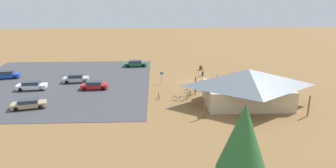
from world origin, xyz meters
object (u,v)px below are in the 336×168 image
Objects in this scene: bicycle_blue_front_row at (178,98)px; car_white_near_entry at (32,86)px; car_silver_inner_stall at (76,78)px; visitor_by_pavilion at (239,77)px; bicycle_orange_back_row at (198,89)px; bicycle_purple_lone_east at (262,86)px; visitor_crossing_yard at (217,77)px; bicycle_yellow_edge_north at (285,87)px; car_red_far_end at (94,85)px; bicycle_red_by_bin at (238,84)px; bicycle_black_trailside at (189,96)px; pine_mideast at (243,138)px; bicycle_white_yard_center at (259,83)px; visitor_at_bikes at (203,71)px; car_blue_front_row at (6,75)px; bicycle_green_mid_cluster at (295,82)px; lot_sign at (162,76)px; car_tan_by_curb at (29,104)px; car_green_end_stall at (135,63)px; bicycle_silver_yard_right at (159,96)px; bicycle_purple_near_porch at (223,83)px; bicycle_black_near_sign at (277,83)px; trash_bin at (201,68)px; bicycle_teal_lone_west at (188,92)px.

car_white_near_entry is (24.13, -6.11, 0.38)m from bicycle_blue_front_row.
visitor_by_pavilion reaches higher than car_silver_inner_stall.
bicycle_orange_back_row is 0.31× the size of car_silver_inner_stall.
visitor_crossing_yard is at bearing -28.58° from bicycle_purple_lone_east.
bicycle_yellow_edge_north is at bearing 156.42° from visitor_crossing_yard.
car_red_far_end is at bearing -5.43° from bicycle_orange_back_row.
bicycle_black_trailside is at bearing 31.88° from bicycle_red_by_bin.
pine_mideast is 5.15× the size of bicycle_white_yard_center.
visitor_at_bikes reaches higher than car_silver_inner_stall.
bicycle_green_mid_cluster is at bearing 174.11° from car_blue_front_row.
bicycle_green_mid_cluster is (-23.70, 1.15, -1.02)m from lot_sign.
car_tan_by_curb reaches higher than bicycle_orange_back_row.
bicycle_purple_lone_east is at bearing 88.93° from bicycle_white_yard_center.
pine_mideast is at bearing 104.16° from car_green_end_stall.
bicycle_silver_yard_right is 1.16× the size of bicycle_purple_near_porch.
car_green_end_stall is at bearing -29.47° from bicycle_black_near_sign.
car_green_end_stall is 15.05m from car_silver_inner_stall.
car_blue_front_row reaches higher than bicycle_red_by_bin.
visitor_at_bikes is (2.80, -5.83, 0.57)m from bicycle_purple_near_porch.
visitor_at_bikes is at bearing -64.37° from bicycle_purple_near_porch.
bicycle_red_by_bin is 0.35× the size of car_blue_front_row.
visitor_crossing_yard is (-7.71, -9.40, 0.54)m from bicycle_blue_front_row.
bicycle_purple_near_porch is (-5.22, -30.32, -4.98)m from pine_mideast.
bicycle_white_yard_center is (-11.46, -29.91, -5.00)m from pine_mideast.
pine_mideast is 32.42m from bicycle_white_yard_center.
lot_sign is 1.39× the size of bicycle_white_yard_center.
visitor_by_pavilion reaches higher than bicycle_white_yard_center.
bicycle_orange_back_row is 0.29× the size of car_white_near_entry.
lot_sign is 1.53× the size of bicycle_orange_back_row.
bicycle_orange_back_row reaches higher than bicycle_yellow_edge_north.
bicycle_orange_back_row is 0.80× the size of visitor_at_bikes.
bicycle_blue_front_row is at bearing 165.79° from car_white_near_entry.
visitor_at_bikes reaches higher than bicycle_orange_back_row.
bicycle_green_mid_cluster is at bearing -177.26° from car_red_far_end.
bicycle_yellow_edge_north is 4.52m from bicycle_white_yard_center.
bicycle_purple_near_porch is (6.24, -0.42, 0.02)m from bicycle_white_yard_center.
car_green_end_stall is at bearing -29.96° from visitor_at_bikes.
trash_bin is at bearing -55.21° from bicycle_purple_lone_east.
visitor_by_pavilion is (-3.30, -1.67, 0.54)m from bicycle_purple_near_porch.
bicycle_orange_back_row is at bearing -153.81° from bicycle_silver_yard_right.
car_blue_front_row is 18.50m from car_tan_by_curb.
bicycle_black_trailside is (1.99, 3.35, -0.03)m from bicycle_orange_back_row.
bicycle_green_mid_cluster is 0.37× the size of car_silver_inner_stall.
car_white_near_entry is (25.96, -3.12, 0.40)m from bicycle_teal_lone_west.
bicycle_purple_near_porch is 0.85× the size of visitor_at_bikes.
car_green_end_stall is at bearing -76.58° from bicycle_silver_yard_right.
bicycle_black_near_sign is 1.02× the size of bicycle_white_yard_center.
bicycle_black_trailside is at bearing -171.79° from car_tan_by_curb.
lot_sign is at bearing -166.04° from car_red_far_end.
bicycle_teal_lone_west is 8.72m from visitor_crossing_yard.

